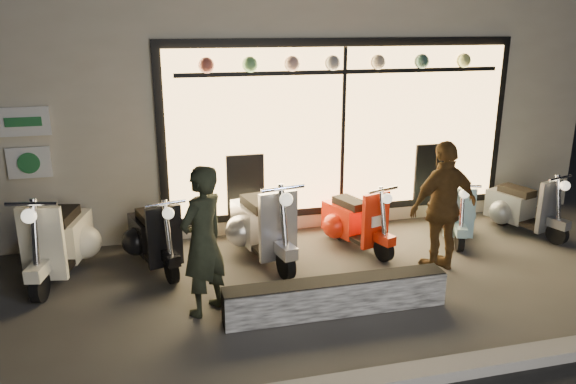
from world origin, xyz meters
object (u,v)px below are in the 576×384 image
(scooter_silver, at_px, (260,224))
(man, at_px, (203,241))
(scooter_red, at_px, (352,219))
(graffiti_barrier, at_px, (336,296))
(woman, at_px, (444,207))

(scooter_silver, bearing_deg, man, -134.14)
(scooter_red, distance_m, man, 2.72)
(scooter_silver, xyz_separation_m, scooter_red, (1.35, 0.05, -0.07))
(scooter_silver, bearing_deg, graffiti_barrier, -85.96)
(woman, bearing_deg, man, -3.23)
(man, xyz_separation_m, woman, (3.08, 0.38, 0.01))
(graffiti_barrier, height_order, scooter_red, scooter_red)
(graffiti_barrier, distance_m, man, 1.58)
(scooter_silver, relative_size, man, 0.95)
(woman, bearing_deg, graffiti_barrier, 14.27)
(scooter_red, bearing_deg, graffiti_barrier, -133.55)
(graffiti_barrier, xyz_separation_m, scooter_red, (0.87, 1.84, 0.18))
(scooter_red, height_order, man, man)
(graffiti_barrier, distance_m, woman, 1.96)
(scooter_red, relative_size, woman, 0.79)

